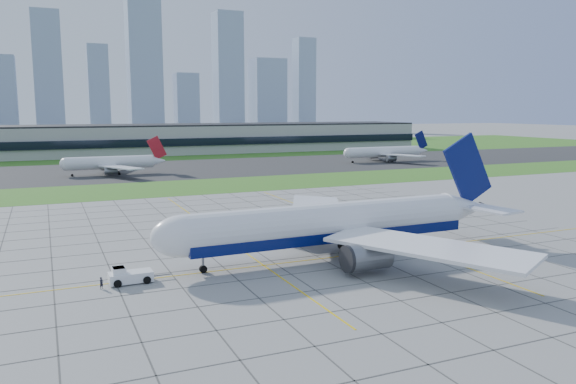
% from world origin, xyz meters
% --- Properties ---
extents(ground, '(1400.00, 1400.00, 0.00)m').
position_xyz_m(ground, '(0.00, 0.00, 0.00)').
color(ground, '#9D9D97').
rests_on(ground, ground).
extents(grass_median, '(700.00, 35.00, 0.04)m').
position_xyz_m(grass_median, '(0.00, 90.00, 0.02)').
color(grass_median, '#3A7722').
rests_on(grass_median, ground).
extents(asphalt_taxiway, '(700.00, 75.00, 0.04)m').
position_xyz_m(asphalt_taxiway, '(0.00, 145.00, 0.03)').
color(asphalt_taxiway, '#383838').
rests_on(asphalt_taxiway, ground).
extents(grass_far, '(700.00, 145.00, 0.04)m').
position_xyz_m(grass_far, '(0.00, 255.00, 0.02)').
color(grass_far, '#3A7722').
rests_on(grass_far, ground).
extents(apron_markings, '(120.00, 130.00, 0.03)m').
position_xyz_m(apron_markings, '(0.43, 11.09, 0.02)').
color(apron_markings, '#474744').
rests_on(apron_markings, ground).
extents(terminal, '(260.00, 43.00, 15.80)m').
position_xyz_m(terminal, '(40.00, 229.87, 7.89)').
color(terminal, '#B7B7B2').
rests_on(terminal, ground).
extents(city_skyline, '(523.00, 32.40, 160.00)m').
position_xyz_m(city_skyline, '(-8.71, 520.00, 59.09)').
color(city_skyline, '#95A8C3').
rests_on(city_skyline, ground).
extents(airliner, '(62.85, 63.69, 19.79)m').
position_xyz_m(airliner, '(2.21, -1.72, 5.41)').
color(airliner, white).
rests_on(airliner, ground).
extents(pushback_tug, '(8.64, 3.13, 2.40)m').
position_xyz_m(pushback_tug, '(-30.37, -2.84, 1.07)').
color(pushback_tug, white).
rests_on(pushback_tug, ground).
extents(crew_near, '(0.71, 0.69, 1.64)m').
position_xyz_m(crew_near, '(-34.06, -4.02, 0.82)').
color(crew_near, black).
rests_on(crew_near, ground).
extents(crew_far, '(1.07, 0.94, 1.85)m').
position_xyz_m(crew_far, '(26.88, -14.46, 0.92)').
color(crew_far, black).
rests_on(crew_far, ground).
extents(distant_jet_1, '(35.87, 42.66, 14.08)m').
position_xyz_m(distant_jet_1, '(-17.18, 134.07, 4.48)').
color(distant_jet_1, white).
rests_on(distant_jet_1, ground).
extents(distant_jet_2, '(42.96, 42.66, 14.08)m').
position_xyz_m(distant_jet_2, '(104.29, 138.55, 4.49)').
color(distant_jet_2, white).
rests_on(distant_jet_2, ground).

